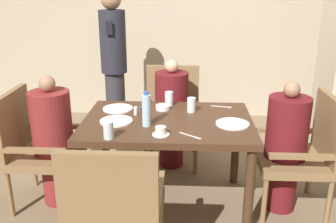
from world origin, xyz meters
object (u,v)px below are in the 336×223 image
Objects in this scene: chair_left_side at (36,144)px; diner_in_left_chair at (53,140)px; teacup_with_saucer at (161,132)px; bowl_small at (163,107)px; diner_in_right_chair at (285,146)px; plate_dessert_center at (232,124)px; chair_far_side at (172,111)px; standing_host at (114,62)px; glass_tall_mid at (108,130)px; water_bottle at (146,110)px; diner_in_far_chair at (172,113)px; glass_tall_near at (169,99)px; plate_main_left at (116,121)px; plate_main_right at (118,109)px; glass_tall_far at (191,105)px; chair_near_corner at (115,209)px; chair_right_side at (304,150)px.

chair_left_side is 0.88× the size of diner_in_left_chair.
teacup_with_saucer is 1.00× the size of bowl_small.
diner_in_right_chair reaches higher than chair_left_side.
plate_dessert_center is 0.63m from bowl_small.
standing_host reaches higher than chair_far_side.
chair_far_side is 1.35m from glass_tall_mid.
chair_far_side is at bearing 81.63° from water_bottle.
diner_in_left_chair is at bearing 169.67° from water_bottle.
teacup_with_saucer is 0.36m from glass_tall_mid.
diner_in_left_chair reaches higher than bowl_small.
diner_in_far_chair reaches higher than diner_in_right_chair.
chair_left_side is at bearing -161.65° from glass_tall_near.
diner_in_left_chair is at bearing 172.84° from plate_main_left.
standing_host is 14.08× the size of glass_tall_near.
standing_host is 6.76× the size of plate_main_right.
plate_main_left is at bearing -132.37° from glass_tall_near.
glass_tall_far is (0.18, -0.54, 0.26)m from diner_in_far_chair.
chair_left_side is at bearing 180.00° from diner_in_left_chair.
bowl_small is (0.21, 1.11, 0.26)m from chair_near_corner.
bowl_small is at bearing 149.38° from plate_dessert_center.
chair_near_corner is at bearing -112.84° from glass_tall_far.
chair_right_side is at bearing -18.14° from glass_tall_near.
diner_in_left_chair reaches higher than plate_main_left.
plate_main_left is at bearing 99.06° from chair_near_corner.
plate_main_left is at bearing -7.16° from diner_in_left_chair.
standing_host reaches higher than plate_main_left.
chair_far_side is 0.89× the size of diner_in_right_chair.
standing_host is at bearing 128.47° from plate_dessert_center.
chair_far_side is at bearing 73.05° from glass_tall_mid.
chair_far_side reaches higher than plate_main_left.
chair_near_corner reaches higher than plate_main_left.
glass_tall_far is (0.24, -0.05, 0.04)m from bowl_small.
plate_main_left is at bearing -177.08° from diner_in_right_chair.
teacup_with_saucer is (0.89, -0.31, 0.22)m from diner_in_left_chair.
plate_main_right is at bearing -178.00° from bowl_small.
diner_in_right_chair is at bearing 0.00° from chair_left_side.
diner_in_far_chair is 1.20m from glass_tall_mid.
water_bottle is at bearing -135.36° from glass_tall_far.
diner_in_far_chair is 8.96× the size of glass_tall_mid.
chair_far_side is at bearing 88.44° from teacup_with_saucer.
diner_in_right_chair is 8.88× the size of glass_tall_mid.
diner_in_far_chair is at bearing 121.33° from plate_dessert_center.
plate_main_right is 0.38m from bowl_small.
bowl_small is 0.13m from glass_tall_near.
diner_in_right_chair is 8.88× the size of glass_tall_near.
chair_near_corner is 1.19m from glass_tall_far.
plate_main_left is 0.28m from water_bottle.
chair_right_side is 7.93× the size of glass_tall_far.
glass_tall_near is (0.14, 0.49, -0.06)m from water_bottle.
water_bottle is (-0.15, -0.86, 0.32)m from diner_in_far_chair.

